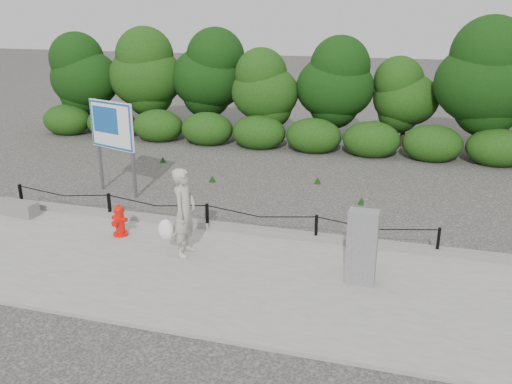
{
  "coord_description": "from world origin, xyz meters",
  "views": [
    {
      "loc": [
        4.25,
        -10.66,
        4.91
      ],
      "look_at": [
        1.1,
        0.2,
        1.0
      ],
      "focal_mm": 38.0,
      "sensor_mm": 36.0,
      "label": 1
    }
  ],
  "objects": [
    {
      "name": "treeline",
      "position": [
        0.48,
        8.92,
        2.37
      ],
      "size": [
        20.19,
        3.53,
        4.52
      ],
      "color": "black",
      "rests_on": "ground"
    },
    {
      "name": "sidewalk",
      "position": [
        0.0,
        -2.0,
        0.04
      ],
      "size": [
        14.0,
        4.0,
        0.08
      ],
      "primitive_type": "cube",
      "color": "gray",
      "rests_on": "ground"
    },
    {
      "name": "fire_hydrant",
      "position": [
        -1.72,
        -0.89,
        0.42
      ],
      "size": [
        0.38,
        0.4,
        0.71
      ],
      "rotation": [
        0.0,
        0.0,
        -0.16
      ],
      "color": "red",
      "rests_on": "sidewalk"
    },
    {
      "name": "utility_cabinet",
      "position": [
        3.6,
        -1.59,
        0.78
      ],
      "size": [
        0.54,
        0.39,
        1.55
      ],
      "rotation": [
        0.0,
        0.0,
        -0.02
      ],
      "color": "gray",
      "rests_on": "sidewalk"
    },
    {
      "name": "concrete_block",
      "position": [
        -4.74,
        -0.47,
        0.25
      ],
      "size": [
        1.08,
        0.48,
        0.33
      ],
      "primitive_type": "cube",
      "rotation": [
        0.0,
        0.0,
        -0.11
      ],
      "color": "slate",
      "rests_on": "sidewalk"
    },
    {
      "name": "curb",
      "position": [
        0.0,
        0.05,
        0.15
      ],
      "size": [
        14.0,
        0.22,
        0.14
      ],
      "primitive_type": "cube",
      "color": "slate",
      "rests_on": "sidewalk"
    },
    {
      "name": "ground",
      "position": [
        0.0,
        0.0,
        0.0
      ],
      "size": [
        90.0,
        90.0,
        0.0
      ],
      "primitive_type": "plane",
      "color": "#2D2B28",
      "rests_on": "ground"
    },
    {
      "name": "pedestrian",
      "position": [
        0.03,
        -1.37,
        0.97
      ],
      "size": [
        0.74,
        0.68,
        1.82
      ],
      "rotation": [
        0.0,
        0.0,
        1.54
      ],
      "color": "#B1A997",
      "rests_on": "sidewalk"
    },
    {
      "name": "advertising_sign",
      "position": [
        -3.34,
        1.8,
        1.79
      ],
      "size": [
        1.52,
        0.59,
        2.54
      ],
      "rotation": [
        0.0,
        0.0,
        -0.33
      ],
      "color": "slate",
      "rests_on": "ground"
    },
    {
      "name": "chain_barrier",
      "position": [
        0.0,
        0.0,
        0.46
      ],
      "size": [
        10.06,
        0.06,
        0.6
      ],
      "color": "black",
      "rests_on": "sidewalk"
    }
  ]
}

